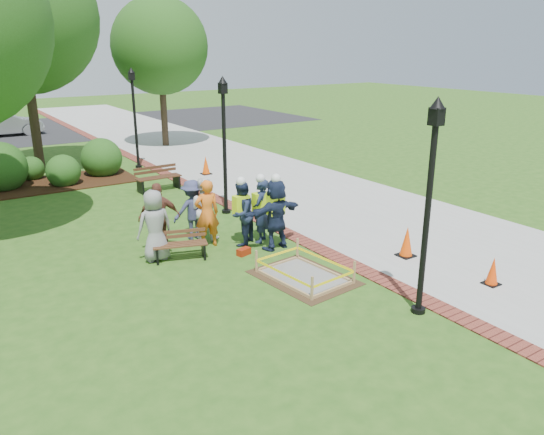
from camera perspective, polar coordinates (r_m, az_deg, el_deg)
ground at (r=12.46m, az=1.13°, el=-6.20°), size 100.00×100.00×0.00m
sidewalk at (r=23.06m, az=-2.75°, el=5.19°), size 6.00×60.00×0.02m
brick_edging at (r=21.63m, az=-10.18°, el=4.08°), size 0.50×60.00×0.03m
mulch_bed at (r=22.22m, az=-23.59°, el=3.23°), size 7.00×3.00×0.05m
parking_lot at (r=37.27m, az=-23.43°, el=8.65°), size 36.00×12.00×0.01m
wet_concrete_pad at (r=12.24m, az=3.47°, el=-5.49°), size 1.93×2.46×0.55m
bench_near at (r=13.43m, az=-9.83°, el=-3.57°), size 1.40×0.83×0.72m
bench_far at (r=20.02m, az=-12.08°, el=3.64°), size 1.67×0.61×0.89m
cone_front at (r=12.81m, az=22.65°, el=-5.41°), size 0.34×0.34×0.67m
cone_back at (r=13.78m, az=14.29°, el=-2.61°), size 0.41×0.41×0.80m
cone_far at (r=22.23m, az=-7.13°, el=5.55°), size 0.40×0.40×0.78m
toolbox at (r=13.60m, az=-3.06°, el=-3.69°), size 0.39×0.28×0.18m
lamp_near at (r=10.33m, az=16.56°, el=2.53°), size 0.28×0.28×4.26m
lamp_mid at (r=16.50m, az=-5.17°, el=8.76°), size 0.28×0.28×4.26m
lamp_far at (r=23.79m, az=-14.60°, el=11.08°), size 0.28×0.28×4.26m
tree_back at (r=24.29m, az=-25.48°, el=18.90°), size 6.01×6.01×9.20m
tree_right at (r=28.87m, az=-11.98°, el=17.59°), size 4.89×4.89×7.55m
shrub_b at (r=22.26m, az=-26.89°, el=2.75°), size 1.91×1.91×1.91m
shrub_c at (r=21.91m, az=-21.37°, el=3.25°), size 1.28×1.28×1.28m
shrub_d at (r=23.15m, az=-17.70°, el=4.38°), size 1.66×1.66×1.66m
shrub_e at (r=23.37m, az=-24.32°, el=3.75°), size 1.01×1.01×1.01m
casual_person_a at (r=13.31m, az=-12.51°, el=-0.87°), size 0.58×0.37×1.80m
casual_person_b at (r=14.01m, az=-7.01°, el=0.42°), size 0.63×0.46×1.82m
casual_person_c at (r=14.59m, az=-7.42°, el=0.94°), size 0.65×0.64×1.73m
casual_person_d at (r=13.90m, az=-12.02°, el=-0.00°), size 0.66×0.51×1.81m
casual_person_e at (r=14.64m, az=-8.55°, el=0.81°), size 0.56×0.38×1.66m
hivis_worker_a at (r=13.73m, az=0.41°, el=0.57°), size 0.63×0.43×2.02m
hivis_worker_b at (r=14.23m, az=-1.23°, el=0.97°), size 0.66×0.64×1.90m
hivis_worker_c at (r=14.05m, az=-3.32°, el=0.67°), size 0.65×0.60×1.87m
parked_car_b at (r=35.69m, az=-26.75°, el=7.85°), size 2.07×4.74×1.54m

